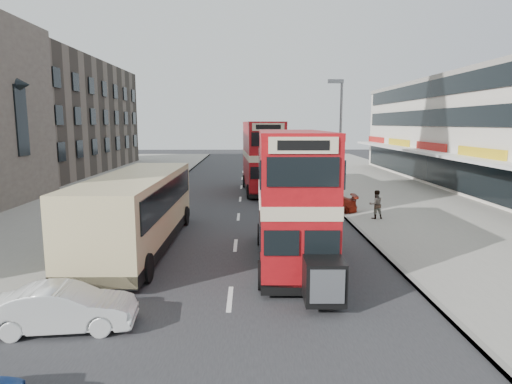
% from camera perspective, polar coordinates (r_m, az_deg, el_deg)
% --- Properties ---
extents(ground, '(160.00, 160.00, 0.00)m').
position_cam_1_polar(ground, '(12.11, -3.80, -17.27)').
color(ground, '#28282B').
rests_on(ground, ground).
extents(road_surface, '(12.00, 90.00, 0.01)m').
position_cam_1_polar(road_surface, '(31.32, -2.05, -0.93)').
color(road_surface, '#28282B').
rests_on(road_surface, ground).
extents(pavement_right, '(12.00, 90.00, 0.15)m').
position_cam_1_polar(pavement_right, '(33.32, 19.05, -0.70)').
color(pavement_right, gray).
rests_on(pavement_right, ground).
extents(pavement_left, '(12.00, 90.00, 0.15)m').
position_cam_1_polar(pavement_left, '(33.73, -22.89, -0.80)').
color(pavement_left, gray).
rests_on(pavement_left, ground).
extents(kerb_left, '(0.20, 90.00, 0.16)m').
position_cam_1_polar(kerb_left, '(32.01, -13.04, -0.82)').
color(kerb_left, gray).
rests_on(kerb_left, ground).
extents(kerb_right, '(0.20, 90.00, 0.16)m').
position_cam_1_polar(kerb_right, '(31.79, 9.01, -0.76)').
color(kerb_right, gray).
rests_on(kerb_right, ground).
extents(brick_terrace, '(14.00, 28.00, 12.00)m').
position_cam_1_polar(brick_terrace, '(53.82, -26.13, 8.68)').
color(brick_terrace, '#66594C').
rests_on(brick_terrace, ground).
extents(commercial_row, '(9.90, 46.20, 9.30)m').
position_cam_1_polar(commercial_row, '(38.15, 29.73, 6.76)').
color(commercial_row, beige).
rests_on(commercial_row, ground).
extents(street_lamp, '(1.00, 0.20, 8.12)m').
position_cam_1_polar(street_lamp, '(29.47, 10.72, 7.65)').
color(street_lamp, slate).
rests_on(street_lamp, ground).
extents(bus_main, '(2.59, 8.91, 4.88)m').
position_cam_1_polar(bus_main, '(16.74, 4.70, -0.66)').
color(bus_main, black).
rests_on(bus_main, ground).
extents(bus_second, '(3.17, 9.64, 5.28)m').
position_cam_1_polar(bus_second, '(34.27, 0.87, 4.59)').
color(bus_second, black).
rests_on(bus_second, ground).
extents(coach, '(3.02, 11.22, 2.96)m').
position_cam_1_polar(coach, '(19.53, -15.06, -2.01)').
color(coach, black).
rests_on(coach, ground).
extents(car_left_front, '(3.73, 1.61, 1.19)m').
position_cam_1_polar(car_left_front, '(12.82, -23.62, -13.58)').
color(car_left_front, white).
rests_on(car_left_front, ground).
extents(car_right_a, '(4.18, 1.95, 1.18)m').
position_cam_1_polar(car_right_a, '(26.55, 8.54, -1.52)').
color(car_right_a, maroon).
rests_on(car_right_a, ground).
extents(car_right_b, '(4.26, 2.35, 1.13)m').
position_cam_1_polar(car_right_b, '(31.36, 7.07, 0.05)').
color(car_right_b, '#B93812').
rests_on(car_right_b, ground).
extents(car_right_c, '(3.80, 1.74, 1.26)m').
position_cam_1_polar(car_right_c, '(44.89, 4.49, 2.83)').
color(car_right_c, '#5796AF').
rests_on(car_right_c, ground).
extents(pedestrian_near, '(0.63, 0.46, 1.60)m').
position_cam_1_polar(pedestrian_near, '(25.00, 15.24, -1.54)').
color(pedestrian_near, gray).
rests_on(pedestrian_near, pavement_right).
extents(cyclist, '(0.72, 1.67, 2.01)m').
position_cam_1_polar(cyclist, '(33.11, 4.16, 0.77)').
color(cyclist, gray).
rests_on(cyclist, ground).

